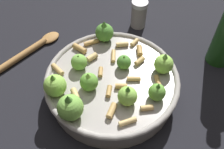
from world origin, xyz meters
name	(u,v)px	position (x,y,z in m)	size (l,w,h in m)	color
ground_plane	(112,92)	(0.00, 0.00, 0.00)	(2.40, 2.40, 0.00)	black
cooking_pan	(111,82)	(0.00, 0.00, 0.04)	(0.28, 0.28, 0.11)	#9E9993
pepper_shaker	(139,14)	(-0.04, -0.24, 0.04)	(0.04, 0.04, 0.08)	gray
wooden_spoon	(29,51)	(0.22, -0.09, 0.01)	(0.14, 0.19, 0.02)	#9E703D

